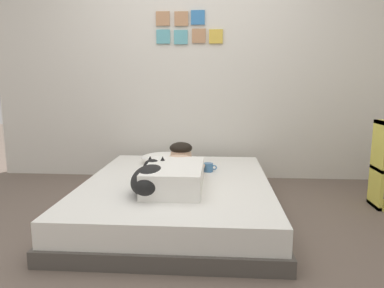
# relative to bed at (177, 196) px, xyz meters

# --- Properties ---
(ground_plane) EXTENTS (12.74, 12.74, 0.00)m
(ground_plane) POSITION_rel_bed_xyz_m (0.02, -0.46, -0.14)
(ground_plane) COLOR #66564C
(back_wall) EXTENTS (4.37, 0.12, 2.50)m
(back_wall) POSITION_rel_bed_xyz_m (0.02, 1.19, 1.11)
(back_wall) COLOR silver
(back_wall) RESTS_ON ground
(bed) EXTENTS (1.53, 1.95, 0.28)m
(bed) POSITION_rel_bed_xyz_m (0.00, 0.00, 0.00)
(bed) COLOR #4C4742
(bed) RESTS_ON ground
(pillow) EXTENTS (0.52, 0.32, 0.11)m
(pillow) POSITION_rel_bed_xyz_m (-0.16, 0.59, 0.20)
(pillow) COLOR white
(pillow) RESTS_ON bed
(person_lying) EXTENTS (0.43, 0.92, 0.27)m
(person_lying) POSITION_rel_bed_xyz_m (0.00, -0.10, 0.25)
(person_lying) COLOR white
(person_lying) RESTS_ON bed
(dog) EXTENTS (0.26, 0.57, 0.21)m
(dog) POSITION_rel_bed_xyz_m (-0.16, -0.33, 0.24)
(dog) COLOR black
(dog) RESTS_ON bed
(coffee_cup) EXTENTS (0.12, 0.09, 0.07)m
(coffee_cup) POSITION_rel_bed_xyz_m (0.25, 0.30, 0.18)
(coffee_cup) COLOR teal
(coffee_cup) RESTS_ON bed
(cell_phone) EXTENTS (0.07, 0.14, 0.01)m
(cell_phone) POSITION_rel_bed_xyz_m (-0.23, -0.20, 0.14)
(cell_phone) COLOR black
(cell_phone) RESTS_ON bed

